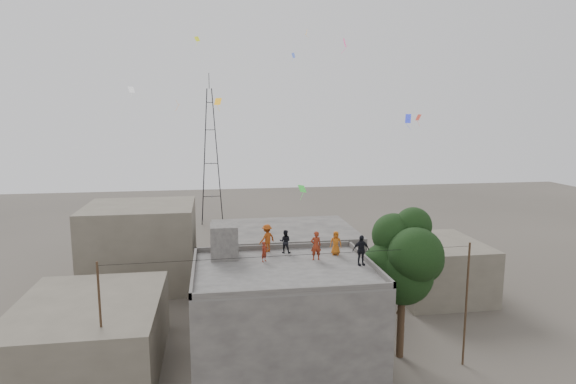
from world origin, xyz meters
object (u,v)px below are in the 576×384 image
(person_red_adult, at_px, (316,246))
(person_dark_adult, at_px, (361,250))
(tree, at_px, (405,259))
(stair_head_box, at_px, (224,241))
(transmission_tower, at_px, (211,156))

(person_red_adult, height_order, person_dark_adult, person_dark_adult)
(tree, xyz_separation_m, person_red_adult, (-5.27, 0.67, 0.86))
(stair_head_box, bearing_deg, person_dark_adult, -19.71)
(tree, bearing_deg, person_dark_adult, -166.39)
(tree, distance_m, person_red_adult, 5.38)
(tree, bearing_deg, stair_head_box, 169.26)
(person_red_adult, bearing_deg, tree, 171.41)
(person_dark_adult, bearing_deg, stair_head_box, 153.65)
(person_dark_adult, bearing_deg, transmission_tower, 95.19)
(stair_head_box, xyz_separation_m, transmission_tower, (-0.80, 37.40, 1.97))
(tree, height_order, person_dark_adult, tree)
(stair_head_box, height_order, person_red_adult, stair_head_box)
(stair_head_box, distance_m, transmission_tower, 37.46)
(stair_head_box, relative_size, tree, 0.22)
(person_red_adult, relative_size, person_dark_adult, 0.99)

